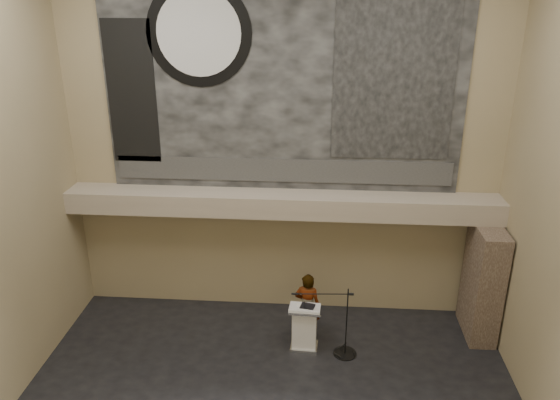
{
  "coord_description": "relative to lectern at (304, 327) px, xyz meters",
  "views": [
    {
      "loc": [
        0.85,
        -8.05,
        7.69
      ],
      "look_at": [
        0.0,
        3.2,
        3.2
      ],
      "focal_mm": 35.0,
      "sensor_mm": 36.0,
      "label": 1
    }
  ],
  "objects": [
    {
      "name": "banner",
      "position": [
        -0.62,
        1.76,
        5.15
      ],
      "size": [
        8.0,
        0.05,
        5.0
      ],
      "primitive_type": "cube",
      "color": "black",
      "rests_on": "wall_back"
    },
    {
      "name": "banner_brick_print",
      "position": [
        -4.02,
        1.72,
        4.85
      ],
      "size": [
        1.1,
        0.02,
        3.2
      ],
      "primitive_type": "cube",
      "color": "black",
      "rests_on": "banner"
    },
    {
      "name": "papers",
      "position": [
        -0.08,
        -0.03,
        0.55
      ],
      "size": [
        0.21,
        0.28,
        0.0
      ],
      "primitive_type": "cube",
      "rotation": [
        0.0,
        0.0,
        0.1
      ],
      "color": "white",
      "rests_on": "lectern"
    },
    {
      "name": "banner_clock_rim",
      "position": [
        -2.42,
        1.72,
        6.15
      ],
      "size": [
        2.3,
        0.02,
        2.3
      ],
      "primitive_type": "cylinder",
      "rotation": [
        1.57,
        0.0,
        0.0
      ],
      "color": "black",
      "rests_on": "banner"
    },
    {
      "name": "banner_text_strip",
      "position": [
        -0.62,
        1.72,
        3.1
      ],
      "size": [
        7.76,
        0.02,
        0.55
      ],
      "primitive_type": "cube",
      "color": "#2F2F2F",
      "rests_on": "banner"
    },
    {
      "name": "banner_building_print",
      "position": [
        1.78,
        1.72,
        5.25
      ],
      "size": [
        2.6,
        0.02,
        3.6
      ],
      "primitive_type": "cube",
      "color": "black",
      "rests_on": "banner"
    },
    {
      "name": "banner_clock_face",
      "position": [
        -2.42,
        1.7,
        6.15
      ],
      "size": [
        1.84,
        0.02,
        1.84
      ],
      "primitive_type": "cylinder",
      "rotation": [
        1.57,
        0.0,
        0.0
      ],
      "color": "silver",
      "rests_on": "banner"
    },
    {
      "name": "sprinkler_right",
      "position": [
        1.28,
        1.34,
        2.12
      ],
      "size": [
        0.04,
        0.04,
        0.06
      ],
      "primitive_type": "cylinder",
      "color": "#B2893D",
      "rests_on": "soffit"
    },
    {
      "name": "mic_stand",
      "position": [
        0.88,
        -0.15,
        -0.3
      ],
      "size": [
        1.46,
        0.52,
        1.67
      ],
      "rotation": [
        0.0,
        0.0,
        0.07
      ],
      "color": "black",
      "rests_on": "floor"
    },
    {
      "name": "stone_pier",
      "position": [
        4.03,
        0.94,
        0.8
      ],
      "size": [
        0.6,
        1.4,
        2.7
      ],
      "primitive_type": "cube",
      "color": "#45362A",
      "rests_on": "floor"
    },
    {
      "name": "sprinkler_left",
      "position": [
        -2.22,
        1.34,
        2.12
      ],
      "size": [
        0.04,
        0.04,
        0.06
      ],
      "primitive_type": "cylinder",
      "color": "#B2893D",
      "rests_on": "soffit"
    },
    {
      "name": "soffit",
      "position": [
        -0.62,
        1.39,
        2.4
      ],
      "size": [
        10.0,
        0.8,
        0.5
      ],
      "primitive_type": "cube",
      "color": "gray",
      "rests_on": "wall_back"
    },
    {
      "name": "wall_front",
      "position": [
        -0.62,
        -6.21,
        3.7
      ],
      "size": [
        10.0,
        0.02,
        8.5
      ],
      "primitive_type": "cube",
      "color": "#907F5B",
      "rests_on": "floor"
    },
    {
      "name": "binder",
      "position": [
        0.06,
        -0.03,
        0.56
      ],
      "size": [
        0.35,
        0.3,
        0.04
      ],
      "primitive_type": "cube",
      "rotation": [
        0.0,
        0.0,
        -0.21
      ],
      "color": "black",
      "rests_on": "lectern"
    },
    {
      "name": "speaker_person",
      "position": [
        0.04,
        0.45,
        0.27
      ],
      "size": [
        0.66,
        0.49,
        1.64
      ],
      "primitive_type": "imported",
      "rotation": [
        0.0,
        0.0,
        2.97
      ],
      "color": "white",
      "rests_on": "floor"
    },
    {
      "name": "lectern",
      "position": [
        0.0,
        0.0,
        0.0
      ],
      "size": [
        0.71,
        0.53,
        1.13
      ],
      "rotation": [
        0.0,
        0.0,
        -0.06
      ],
      "color": "silver",
      "rests_on": "floor"
    },
    {
      "name": "wall_back",
      "position": [
        -0.62,
        1.79,
        3.7
      ],
      "size": [
        10.0,
        0.02,
        8.5
      ],
      "primitive_type": "cube",
      "color": "#907F5B",
      "rests_on": "floor"
    }
  ]
}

